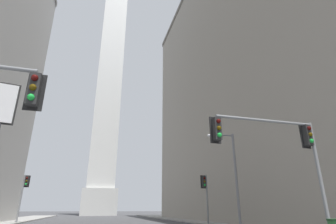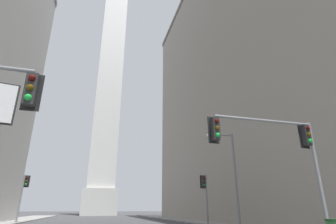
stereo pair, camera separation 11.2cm
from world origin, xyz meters
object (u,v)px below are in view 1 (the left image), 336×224
Objects in this scene: obelisk at (109,81)px; traffic_light_near_right at (282,146)px; traffic_light_mid_right at (206,191)px; street_lamp at (231,168)px; traffic_light_mid_left at (24,191)px.

obelisk reaches higher than traffic_light_near_right.
traffic_light_mid_right is (9.33, -45.82, -34.00)m from obelisk.
traffic_light_mid_right is 0.65× the size of street_lamp.
traffic_light_mid_right is 20.36m from traffic_light_mid_left.
obelisk is 51.54m from traffic_light_mid_left.
traffic_light_mid_right is 0.94× the size of traffic_light_mid_left.
traffic_light_near_right reaches higher than traffic_light_mid_left.
traffic_light_mid_left is 23.43m from street_lamp.
traffic_light_mid_right is at bearing 85.07° from street_lamp.
obelisk reaches higher than traffic_light_mid_right.
street_lamp is (18.13, -14.79, 1.16)m from traffic_light_mid_left.
traffic_light_near_right is 0.80× the size of street_lamp.
traffic_light_mid_left is 0.87× the size of traffic_light_near_right.
street_lamp is (8.75, -52.57, -32.62)m from obelisk.
traffic_light_near_right is at bearing -98.53° from traffic_light_mid_right.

